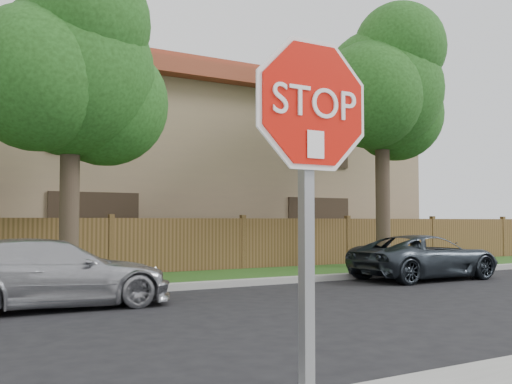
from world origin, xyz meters
TOP-DOWN VIEW (x-y plane):
  - tree_mid at (2.52, 9.57)m, footprint 4.80×3.90m
  - tree_right at (12.02, 9.57)m, footprint 4.80×3.90m
  - stop_sign at (1.09, -1.48)m, footprint 1.01×0.13m
  - sedan_right at (1.49, 6.70)m, footprint 4.23×1.81m
  - sedan_far_right at (11.03, 7.07)m, footprint 4.17×1.95m

SIDE VIEW (x-z plane):
  - sedan_far_right at x=11.03m, z-range 0.00..1.16m
  - sedan_right at x=1.49m, z-range 0.00..1.22m
  - stop_sign at x=1.09m, z-range 0.55..3.11m
  - tree_mid at x=2.52m, z-range 1.20..8.55m
  - tree_right at x=12.02m, z-range 1.47..9.67m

